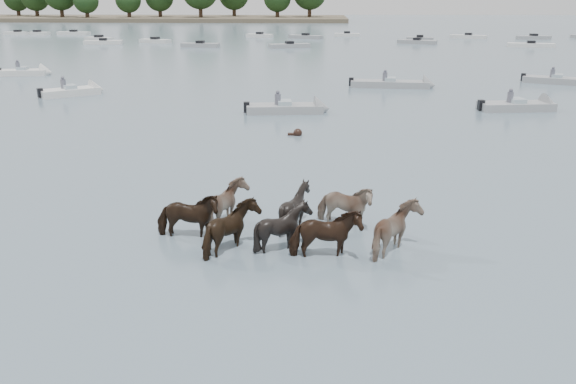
{
  "coord_description": "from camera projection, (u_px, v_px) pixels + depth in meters",
  "views": [
    {
      "loc": [
        3.05,
        -13.96,
        6.65
      ],
      "look_at": [
        2.18,
        2.49,
        1.1
      ],
      "focal_mm": 36.63,
      "sensor_mm": 36.0,
      "label": 1
    }
  ],
  "objects": [
    {
      "name": "motorboat_c",
      "position": [
        401.0,
        84.0,
        44.25
      ],
      "size": [
        6.52,
        2.23,
        1.92
      ],
      "rotation": [
        0.0,
        0.0,
        -0.1
      ],
      "color": "gray",
      "rests_on": "ground"
    },
    {
      "name": "swimming_pony",
      "position": [
        297.0,
        133.0,
        29.19
      ],
      "size": [
        0.72,
        0.44,
        0.44
      ],
      "color": "black",
      "rests_on": "ground"
    },
    {
      "name": "distant_flotilla",
      "position": [
        310.0,
        39.0,
        89.91
      ],
      "size": [
        103.72,
        27.03,
        0.93
      ],
      "color": "silver",
      "rests_on": "ground"
    },
    {
      "name": "ground",
      "position": [
        201.0,
        260.0,
        15.49
      ],
      "size": [
        400.0,
        400.0,
        0.0
      ],
      "primitive_type": "plane",
      "color": "slate",
      "rests_on": "ground"
    },
    {
      "name": "motorboat_a",
      "position": [
        80.0,
        91.0,
        41.11
      ],
      "size": [
        4.42,
        3.91,
        1.92
      ],
      "rotation": [
        0.0,
        0.0,
        0.65
      ],
      "color": "silver",
      "rests_on": "ground"
    },
    {
      "name": "motorboat_f",
      "position": [
        32.0,
        72.0,
        51.01
      ],
      "size": [
        4.69,
        2.37,
        1.92
      ],
      "rotation": [
        0.0,
        0.0,
        0.18
      ],
      "color": "silver",
      "rests_on": "ground"
    },
    {
      "name": "motorboat_d",
      "position": [
        527.0,
        106.0,
        35.56
      ],
      "size": [
        5.09,
        2.27,
        1.92
      ],
      "rotation": [
        0.0,
        0.0,
        0.14
      ],
      "color": "gray",
      "rests_on": "ground"
    },
    {
      "name": "motorboat_b",
      "position": [
        297.0,
        109.0,
        34.82
      ],
      "size": [
        5.18,
        2.13,
        1.92
      ],
      "rotation": [
        0.0,
        0.0,
        0.11
      ],
      "color": "gray",
      "rests_on": "ground"
    },
    {
      "name": "pony_herd",
      "position": [
        287.0,
        222.0,
        16.56
      ],
      "size": [
        7.6,
        3.75,
        1.59
      ],
      "color": "black",
      "rests_on": "ground"
    },
    {
      "name": "motorboat_e",
      "position": [
        567.0,
        81.0,
        45.88
      ],
      "size": [
        5.61,
        3.66,
        1.92
      ],
      "rotation": [
        0.0,
        0.0,
        -0.42
      ],
      "color": "gray",
      "rests_on": "ground"
    },
    {
      "name": "shoreline",
      "position": [
        53.0,
        18.0,
        160.75
      ],
      "size": [
        160.0,
        30.0,
        1.0
      ],
      "primitive_type": "cube",
      "color": "#4C4233",
      "rests_on": "ground"
    }
  ]
}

